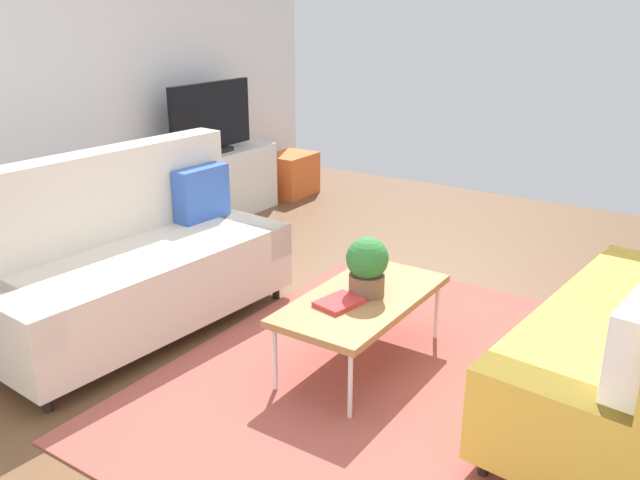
{
  "coord_description": "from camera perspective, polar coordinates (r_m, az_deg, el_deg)",
  "views": [
    {
      "loc": [
        -3.0,
        -1.76,
        1.95
      ],
      "look_at": [
        0.02,
        0.27,
        0.65
      ],
      "focal_mm": 37.49,
      "sensor_mm": 36.0,
      "label": 1
    }
  ],
  "objects": [
    {
      "name": "tv_console",
      "position": [
        6.37,
        -9.1,
        4.57
      ],
      "size": [
        1.4,
        0.44,
        0.64
      ],
      "primitive_type": "cube",
      "color": "silver",
      "rests_on": "ground_plane"
    },
    {
      "name": "couch_beige",
      "position": [
        4.28,
        -15.67,
        -1.75
      ],
      "size": [
        1.95,
        0.97,
        1.1
      ],
      "rotation": [
        0.0,
        0.0,
        3.07
      ],
      "color": "beige",
      "rests_on": "ground_plane"
    },
    {
      "name": "bottle_0",
      "position": [
        5.96,
        -11.77,
        7.54
      ],
      "size": [
        0.06,
        0.06,
        0.21
      ],
      "primitive_type": "cylinder",
      "color": "orange",
      "rests_on": "tv_console"
    },
    {
      "name": "bottle_1",
      "position": [
        6.03,
        -11.04,
        7.51
      ],
      "size": [
        0.05,
        0.05,
        0.16
      ],
      "primitive_type": "cylinder",
      "color": "red",
      "rests_on": "tv_console"
    },
    {
      "name": "potted_plant",
      "position": [
        3.66,
        4.04,
        -2.16
      ],
      "size": [
        0.23,
        0.23,
        0.33
      ],
      "color": "brown",
      "rests_on": "coffee_table"
    },
    {
      "name": "area_rug",
      "position": [
        3.77,
        5.79,
        -11.49
      ],
      "size": [
        2.9,
        2.2,
        0.01
      ],
      "primitive_type": "cube",
      "color": "#9E4C42",
      "rests_on": "ground_plane"
    },
    {
      "name": "tv",
      "position": [
        6.23,
        -9.27,
        10.16
      ],
      "size": [
        1.0,
        0.2,
        0.64
      ],
      "color": "black",
      "rests_on": "tv_console"
    },
    {
      "name": "table_book_0",
      "position": [
        3.59,
        1.65,
        -5.35
      ],
      "size": [
        0.27,
        0.22,
        0.03
      ],
      "primitive_type": "cube",
      "rotation": [
        0.0,
        0.0,
        -0.19
      ],
      "color": "red",
      "rests_on": "coffee_table"
    },
    {
      "name": "vase_0",
      "position": [
        5.91,
        -13.49,
        7.27
      ],
      "size": [
        0.1,
        0.1,
        0.2
      ],
      "primitive_type": "cylinder",
      "color": "#B24C4C",
      "rests_on": "tv_console"
    },
    {
      "name": "storage_trunk",
      "position": [
        7.15,
        -2.48,
        5.62
      ],
      "size": [
        0.52,
        0.4,
        0.44
      ],
      "primitive_type": "cube",
      "color": "orange",
      "rests_on": "ground_plane"
    },
    {
      "name": "ground_plane",
      "position": [
        3.99,
        3.06,
        -9.66
      ],
      "size": [
        7.68,
        7.68,
        0.0
      ],
      "primitive_type": "plane",
      "color": "brown"
    },
    {
      "name": "wall_far",
      "position": [
        5.48,
        -23.31,
        12.87
      ],
      "size": [
        6.4,
        0.12,
        2.9
      ],
      "primitive_type": "cube",
      "color": "silver",
      "rests_on": "ground_plane"
    },
    {
      "name": "coffee_table",
      "position": [
        3.71,
        3.64,
        -5.19
      ],
      "size": [
        1.1,
        0.56,
        0.42
      ],
      "color": "#9E7042",
      "rests_on": "ground_plane"
    }
  ]
}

